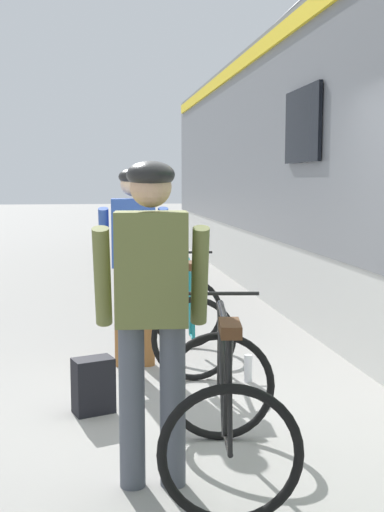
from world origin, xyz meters
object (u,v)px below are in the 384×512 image
Objects in this scene: bicycle_near_black at (224,408)px; cyclist_near_in_olive at (152,296)px; water_bottle_near_the_bikes at (248,368)px; cyclist_far_in_blue at (134,249)px; backpack_on_platform at (93,385)px; bicycle_far_teal at (190,320)px.

cyclist_near_in_olive is at bearing -176.28° from bicycle_near_black.
cyclist_far_in_blue is at bearing 145.48° from water_bottle_near_the_bikes.
cyclist_far_in_blue reaches higher than water_bottle_near_the_bikes.
cyclist_far_in_blue reaches higher than backpack_on_platform.
bicycle_near_black is at bearing -75.88° from backpack_on_platform.
cyclist_near_in_olive is 2.13m from water_bottle_near_the_bikes.
cyclist_near_in_olive and cyclist_far_in_blue have the same top height.
cyclist_near_in_olive is at bearing -119.71° from water_bottle_near_the_bikes.
cyclist_near_in_olive is at bearing -103.79° from bicycle_far_teal.
bicycle_far_teal is at bearing 86.10° from bicycle_near_black.
backpack_on_platform is at bearing -108.20° from cyclist_far_in_blue.
bicycle_near_black is at bearing 3.72° from cyclist_near_in_olive.
backpack_on_platform is at bearing -158.00° from water_bottle_near_the_bikes.
bicycle_near_black is 1.75m from water_bottle_near_the_bikes.
cyclist_far_in_blue is 0.82m from bicycle_far_teal.
bicycle_near_black is 1.35m from backpack_on_platform.
cyclist_near_in_olive reaches higher than bicycle_far_teal.
bicycle_far_teal is (0.50, -0.02, -0.65)m from cyclist_far_in_blue.
bicycle_far_teal is 0.77m from water_bottle_near_the_bikes.
bicycle_near_black is 1.03× the size of bicycle_far_teal.
cyclist_far_in_blue is at bearing 98.86° from bicycle_near_black.
cyclist_far_in_blue is at bearing 53.20° from backpack_on_platform.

